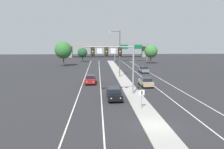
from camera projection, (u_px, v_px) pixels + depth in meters
ground_plane at (155, 127)px, 20.14m from camera, size 260.00×260.00×0.00m
median_island at (128, 87)px, 37.91m from camera, size 2.40×110.00×0.15m
lane_stripe_oncoming_center at (100, 81)px, 44.54m from camera, size 0.14×100.00×0.01m
lane_stripe_receding_center at (146, 80)px, 45.14m from camera, size 0.14×100.00×0.01m
edge_stripe_left at (84, 81)px, 44.33m from camera, size 0.14×100.00×0.01m
edge_stripe_right at (162, 80)px, 45.35m from camera, size 0.14×100.00×0.01m
overhead_signal_mast at (117, 57)px, 31.57m from camera, size 6.87×0.44×7.20m
median_sign_post at (142, 96)px, 25.00m from camera, size 0.60×0.10×2.20m
street_lamp_median at (119, 51)px, 48.04m from camera, size 2.58×0.28×10.00m
car_oncoming_black at (114, 94)px, 29.66m from camera, size 1.90×4.50×1.58m
car_oncoming_red at (91, 79)px, 41.28m from camera, size 1.88×4.49×1.58m
car_receding_tan at (146, 82)px, 38.51m from camera, size 1.93×4.51×1.58m
car_receding_grey at (144, 69)px, 56.46m from camera, size 1.93×4.51×1.58m
highway_sign_gantry at (131, 46)px, 88.50m from camera, size 13.28×0.42×7.50m
overpass_bridge at (107, 46)px, 115.84m from camera, size 42.40×6.40×7.65m
tree_far_left_a at (82, 53)px, 87.67m from camera, size 3.84×3.84×5.55m
tree_far_right_b at (151, 51)px, 80.26m from camera, size 4.72×4.72×6.83m
tree_far_left_b at (63, 50)px, 71.30m from camera, size 5.48×5.48×7.93m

